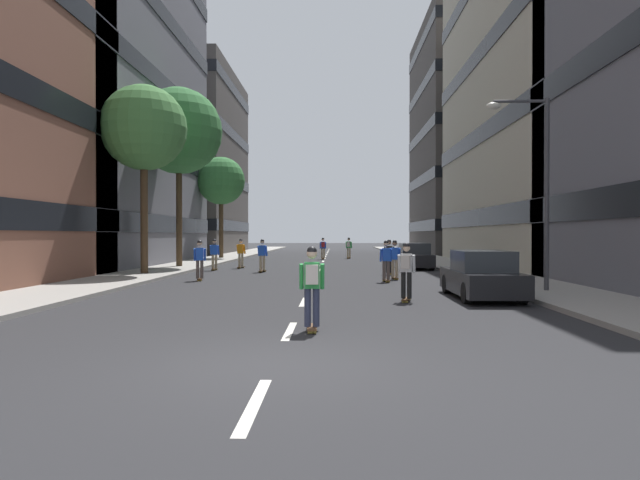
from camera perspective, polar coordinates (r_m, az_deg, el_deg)
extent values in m
plane|color=#28282B|center=(39.36, 0.25, -2.38)|extent=(184.72, 184.72, 0.00)
cube|color=#9E9991|center=(44.20, -10.64, -1.98)|extent=(3.32, 84.66, 0.14)
cube|color=#9E9991|center=(43.83, 11.49, -2.00)|extent=(3.32, 84.66, 0.14)
cube|color=silver|center=(6.88, -6.81, -16.51)|extent=(0.16, 2.20, 0.01)
cube|color=silver|center=(11.72, -3.16, -9.36)|extent=(0.16, 2.20, 0.01)
cube|color=silver|center=(16.66, -1.70, -6.40)|extent=(0.16, 2.20, 0.01)
cube|color=silver|center=(21.62, -0.92, -4.79)|extent=(0.16, 2.20, 0.01)
cube|color=silver|center=(26.60, -0.43, -3.79)|extent=(0.16, 2.20, 0.01)
cube|color=silver|center=(31.59, -0.10, -3.10)|extent=(0.16, 2.20, 0.01)
cube|color=silver|center=(36.58, 0.14, -2.60)|extent=(0.16, 2.20, 0.01)
cube|color=silver|center=(41.57, 0.33, -2.22)|extent=(0.16, 2.20, 0.01)
cube|color=silver|center=(46.56, 0.47, -1.92)|extent=(0.16, 2.20, 0.01)
cube|color=silver|center=(51.56, 0.59, -1.68)|extent=(0.16, 2.20, 0.01)
cube|color=silver|center=(56.55, 0.68, -1.48)|extent=(0.16, 2.20, 0.01)
cube|color=silver|center=(61.55, 0.76, -1.31)|extent=(0.16, 2.20, 0.01)
cube|color=silver|center=(66.55, 0.83, -1.17)|extent=(0.16, 2.20, 0.01)
cube|color=silver|center=(71.54, 0.89, -1.05)|extent=(0.16, 2.20, 0.01)
cube|color=silver|center=(76.54, 0.94, -0.94)|extent=(0.16, 2.20, 0.01)
cube|color=slate|center=(41.69, -26.00, 13.30)|extent=(15.53, 21.82, 22.50)
cube|color=black|center=(40.66, -25.94, 1.46)|extent=(15.65, 21.94, 1.10)
cube|color=black|center=(40.98, -25.97, 7.77)|extent=(15.65, 21.94, 1.10)
cube|color=black|center=(41.79, -26.00, 13.90)|extent=(15.65, 21.94, 1.10)
cube|color=black|center=(43.06, -26.03, 19.73)|extent=(15.65, 21.94, 1.10)
cube|color=#4C4744|center=(63.30, -15.80, 7.63)|extent=(15.53, 18.50, 19.65)
cube|color=black|center=(62.82, -15.79, 1.39)|extent=(15.65, 18.62, 1.10)
cube|color=black|center=(63.08, -15.80, 5.86)|extent=(15.65, 18.62, 1.10)
cube|color=black|center=(63.73, -15.81, 10.26)|extent=(15.65, 18.62, 1.10)
cube|color=black|center=(64.74, -15.82, 14.55)|extent=(15.65, 18.62, 1.10)
cube|color=#BCB29E|center=(41.28, 26.87, 15.95)|extent=(15.53, 23.09, 26.03)
cube|color=black|center=(39.81, 26.80, 2.09)|extent=(15.65, 23.21, 1.10)
cube|color=black|center=(40.29, 26.84, 9.51)|extent=(15.65, 23.21, 1.10)
cube|color=black|center=(41.42, 26.87, 16.64)|extent=(15.65, 23.21, 1.10)
cube|color=#4C4744|center=(63.09, 17.45, 9.84)|extent=(15.53, 18.05, 24.43)
cube|color=black|center=(62.26, 17.42, 1.38)|extent=(15.65, 18.17, 1.10)
cube|color=black|center=(62.53, 17.43, 5.86)|extent=(15.65, 18.17, 1.10)
cube|color=black|center=(63.17, 17.45, 10.28)|extent=(15.65, 18.17, 1.10)
cube|color=black|center=(64.17, 17.46, 14.58)|extent=(15.65, 18.17, 1.10)
cube|color=black|center=(65.53, 17.47, 18.73)|extent=(15.65, 18.17, 1.10)
cube|color=black|center=(18.26, 16.33, -4.15)|extent=(1.80, 4.40, 0.70)
cube|color=#2D3338|center=(18.07, 16.45, -2.07)|extent=(1.60, 2.10, 0.64)
cylinder|color=black|center=(19.51, 12.96, -4.46)|extent=(0.22, 0.64, 0.64)
cylinder|color=black|center=(19.88, 17.50, -4.38)|extent=(0.22, 0.64, 0.64)
cylinder|color=black|center=(16.69, 14.92, -5.31)|extent=(0.22, 0.64, 0.64)
cylinder|color=black|center=(17.12, 20.16, -5.18)|extent=(0.22, 0.64, 0.64)
cube|color=black|center=(33.08, 9.68, -2.03)|extent=(1.80, 4.40, 0.70)
cube|color=#2D3338|center=(32.91, 9.72, -0.87)|extent=(1.60, 2.10, 0.64)
cylinder|color=black|center=(34.43, 8.03, -2.27)|extent=(0.22, 0.64, 0.64)
cylinder|color=black|center=(34.64, 10.66, -2.26)|extent=(0.22, 0.64, 0.64)
cylinder|color=black|center=(31.55, 8.61, -2.53)|extent=(0.22, 0.64, 0.64)
cylinder|color=black|center=(31.78, 11.48, -2.52)|extent=(0.22, 0.64, 0.64)
cylinder|color=#4C3823|center=(45.85, -10.18, 1.28)|extent=(0.36, 0.36, 4.93)
sphere|color=#387A3D|center=(46.06, -10.19, 6.05)|extent=(3.90, 3.90, 3.90)
cylinder|color=#4C3823|center=(34.14, -14.36, 2.67)|extent=(0.36, 0.36, 6.29)
sphere|color=#387A3D|center=(34.68, -14.38, 10.87)|extent=(5.15, 5.15, 5.15)
cylinder|color=#4C3823|center=(28.40, -17.71, 2.45)|extent=(0.36, 0.36, 5.66)
sphere|color=#478442|center=(28.86, -17.74, 10.99)|extent=(4.16, 4.16, 4.16)
cylinder|color=#3F3F44|center=(20.24, 22.38, 4.39)|extent=(0.16, 0.16, 6.50)
cylinder|color=#3F3F44|center=(20.40, 19.99, 13.32)|extent=(1.80, 0.10, 0.10)
ellipsoid|color=silver|center=(20.11, 17.49, 13.08)|extent=(0.50, 0.30, 0.24)
cube|color=brown|center=(24.79, -12.32, -3.94)|extent=(0.37, 0.92, 0.02)
cylinder|color=#D8BF4C|center=(25.12, -12.28, -3.99)|extent=(0.19, 0.10, 0.07)
cylinder|color=#D8BF4C|center=(24.48, -12.36, -4.11)|extent=(0.19, 0.10, 0.07)
cylinder|color=#594C47|center=(24.77, -12.53, -2.99)|extent=(0.16, 0.16, 0.80)
cylinder|color=#594C47|center=(24.76, -12.11, -2.99)|extent=(0.16, 0.16, 0.80)
cube|color=blue|center=(24.73, -12.32, -1.43)|extent=(0.35, 0.26, 0.55)
cylinder|color=blue|center=(24.79, -12.83, -1.49)|extent=(0.13, 0.24, 0.55)
cylinder|color=blue|center=(24.77, -11.81, -1.49)|extent=(0.13, 0.24, 0.55)
sphere|color=beige|center=(24.74, -12.33, -0.37)|extent=(0.22, 0.22, 0.22)
sphere|color=black|center=(24.74, -12.33, -0.26)|extent=(0.21, 0.21, 0.21)
cube|color=brown|center=(29.80, -5.99, -3.17)|extent=(0.37, 0.92, 0.02)
cylinder|color=#D8BF4C|center=(30.10, -5.79, -3.22)|extent=(0.19, 0.10, 0.07)
cylinder|color=#D8BF4C|center=(29.50, -6.18, -3.30)|extent=(0.19, 0.10, 0.07)
cylinder|color=tan|center=(29.80, -6.15, -2.38)|extent=(0.16, 0.16, 0.80)
cylinder|color=tan|center=(29.75, -5.82, -2.38)|extent=(0.16, 0.16, 0.80)
cube|color=blue|center=(29.75, -5.99, -1.08)|extent=(0.35, 0.26, 0.55)
cylinder|color=blue|center=(29.87, -6.36, -1.13)|extent=(0.13, 0.24, 0.55)
cylinder|color=blue|center=(29.73, -5.56, -1.14)|extent=(0.13, 0.24, 0.55)
sphere|color=beige|center=(29.76, -5.98, -0.21)|extent=(0.22, 0.22, 0.22)
sphere|color=black|center=(29.76, -5.98, -0.11)|extent=(0.21, 0.21, 0.21)
cube|color=brown|center=(11.70, -0.84, -8.99)|extent=(0.24, 0.91, 0.02)
cylinder|color=#D8BF4C|center=(12.02, -0.85, -8.95)|extent=(0.18, 0.08, 0.07)
cylinder|color=#D8BF4C|center=(11.39, -0.84, -9.49)|extent=(0.18, 0.08, 0.07)
cylinder|color=#2D334C|center=(11.64, -1.29, -6.99)|extent=(0.15, 0.15, 0.80)
cylinder|color=#2D334C|center=(11.64, -0.40, -6.99)|extent=(0.15, 0.15, 0.80)
cube|color=green|center=(11.57, -0.84, -3.67)|extent=(0.33, 0.21, 0.55)
cylinder|color=green|center=(11.62, -1.93, -3.79)|extent=(0.10, 0.23, 0.55)
cylinder|color=green|center=(11.63, 0.24, -3.79)|extent=(0.10, 0.23, 0.55)
sphere|color=beige|center=(11.57, -0.84, -1.42)|extent=(0.22, 0.22, 0.22)
sphere|color=black|center=(11.56, -0.84, -1.17)|extent=(0.21, 0.21, 0.21)
cube|color=beige|center=(11.39, -0.84, -3.59)|extent=(0.27, 0.17, 0.40)
cube|color=brown|center=(33.42, -8.18, -2.77)|extent=(0.37, 0.92, 0.02)
cylinder|color=#D8BF4C|center=(33.72, -7.99, -2.82)|extent=(0.19, 0.10, 0.07)
cylinder|color=#D8BF4C|center=(33.12, -8.38, -2.88)|extent=(0.19, 0.10, 0.07)
cylinder|color=tan|center=(33.43, -8.33, -2.06)|extent=(0.16, 0.16, 0.80)
cylinder|color=tan|center=(33.36, -8.04, -2.07)|extent=(0.16, 0.16, 0.80)
cube|color=orange|center=(33.37, -8.18, -0.91)|extent=(0.35, 0.26, 0.55)
cylinder|color=orange|center=(33.50, -8.51, -0.95)|extent=(0.13, 0.24, 0.55)
cylinder|color=orange|center=(33.34, -7.80, -0.95)|extent=(0.13, 0.24, 0.55)
sphere|color=beige|center=(33.38, -8.17, -0.12)|extent=(0.22, 0.22, 0.22)
sphere|color=black|center=(33.38, -8.17, -0.04)|extent=(0.21, 0.21, 0.21)
cube|color=brown|center=(31.67, -10.85, -2.96)|extent=(0.20, 0.90, 0.02)
cylinder|color=#D8BF4C|center=(31.99, -10.73, -3.01)|extent=(0.18, 0.07, 0.07)
cylinder|color=#D8BF4C|center=(31.36, -10.98, -3.08)|extent=(0.18, 0.07, 0.07)
cylinder|color=tan|center=(31.67, -11.01, -2.21)|extent=(0.14, 0.14, 0.80)
cylinder|color=tan|center=(31.63, -10.70, -2.21)|extent=(0.14, 0.14, 0.80)
cube|color=blue|center=(31.62, -10.86, -0.99)|extent=(0.32, 0.20, 0.55)
cylinder|color=blue|center=(31.72, -11.22, -1.04)|extent=(0.09, 0.23, 0.55)
cylinder|color=blue|center=(31.63, -10.45, -1.04)|extent=(0.09, 0.23, 0.55)
sphere|color=tan|center=(31.63, -10.85, -0.17)|extent=(0.22, 0.22, 0.22)
sphere|color=black|center=(31.63, -10.85, -0.08)|extent=(0.21, 0.21, 0.21)
cube|color=brown|center=(28.16, 7.16, -3.39)|extent=(0.26, 0.91, 0.02)
cylinder|color=#D8BF4C|center=(28.49, 7.14, -3.44)|extent=(0.18, 0.08, 0.07)
cylinder|color=#D8BF4C|center=(27.85, 7.18, -3.53)|extent=(0.18, 0.08, 0.07)
cylinder|color=black|center=(28.14, 6.98, -2.55)|extent=(0.15, 0.15, 0.80)
cylinder|color=black|center=(28.14, 7.34, -2.55)|extent=(0.15, 0.15, 0.80)
cube|color=black|center=(28.11, 7.16, -1.18)|extent=(0.33, 0.22, 0.55)
cylinder|color=black|center=(28.16, 6.71, -1.23)|extent=(0.11, 0.23, 0.55)
cylinder|color=black|center=(28.17, 7.61, -1.23)|extent=(0.11, 0.23, 0.55)
sphere|color=tan|center=(28.12, 7.16, -0.25)|extent=(0.22, 0.22, 0.22)
sphere|color=black|center=(28.12, 7.16, -0.15)|extent=(0.21, 0.21, 0.21)
cube|color=black|center=(27.93, 7.17, -1.13)|extent=(0.27, 0.18, 0.40)
cube|color=brown|center=(16.93, 8.91, -6.03)|extent=(0.42, 0.92, 0.02)
cylinder|color=#D8BF4C|center=(17.25, 9.04, -6.06)|extent=(0.19, 0.11, 0.07)
cylinder|color=#D8BF4C|center=(16.62, 8.77, -6.31)|extent=(0.19, 0.11, 0.07)
cylinder|color=black|center=(16.90, 8.61, -4.63)|extent=(0.17, 0.17, 0.80)
cylinder|color=black|center=(16.88, 9.22, -4.64)|extent=(0.17, 0.17, 0.80)
cube|color=white|center=(16.84, 8.92, -2.35)|extent=(0.36, 0.27, 0.55)
cylinder|color=white|center=(16.92, 8.20, -2.43)|extent=(0.14, 0.24, 0.55)
cylinder|color=white|center=(16.87, 9.68, -2.44)|extent=(0.14, 0.24, 0.55)
sphere|color=beige|center=(16.85, 8.93, -0.80)|extent=(0.22, 0.22, 0.22)
sphere|color=black|center=(16.84, 8.93, -0.63)|extent=(0.21, 0.21, 0.21)
cube|color=beige|center=(16.66, 8.84, -2.28)|extent=(0.29, 0.22, 0.40)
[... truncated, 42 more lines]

